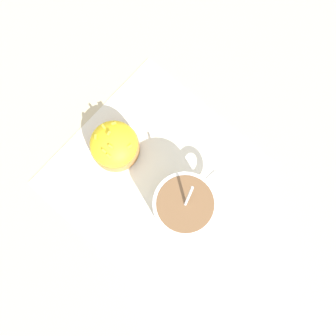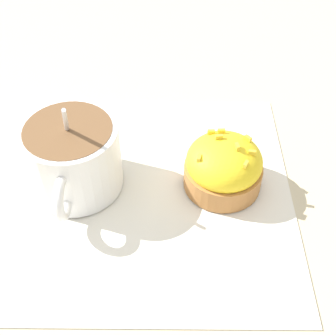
{
  "view_description": "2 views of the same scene",
  "coord_description": "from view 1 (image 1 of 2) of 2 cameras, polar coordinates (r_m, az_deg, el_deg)",
  "views": [
    {
      "loc": [
        0.1,
        -0.07,
        0.62
      ],
      "look_at": [
        0.02,
        0.02,
        0.04
      ],
      "focal_mm": 42.0,
      "sensor_mm": 36.0,
      "label": 1
    },
    {
      "loc": [
        -0.03,
        0.3,
        0.35
      ],
      "look_at": [
        -0.02,
        0.0,
        0.04
      ],
      "focal_mm": 50.0,
      "sensor_mm": 36.0,
      "label": 2
    }
  ],
  "objects": [
    {
      "name": "frosted_pastry",
      "position": [
        0.61,
        -7.81,
        3.33
      ],
      "size": [
        0.08,
        0.08,
        0.06
      ],
      "color": "#B2753D",
      "rests_on": "paper_napkin"
    },
    {
      "name": "coffee_cup",
      "position": [
        0.58,
        2.47,
        -5.46
      ],
      "size": [
        0.09,
        0.12,
        0.11
      ],
      "color": "white",
      "rests_on": "paper_napkin"
    },
    {
      "name": "ground_plane",
      "position": [
        0.63,
        -2.14,
        -0.89
      ],
      "size": [
        3.0,
        3.0,
        0.0
      ],
      "primitive_type": "plane",
      "color": "#C6B793"
    },
    {
      "name": "paper_napkin",
      "position": [
        0.62,
        -2.15,
        -0.86
      ],
      "size": [
        0.29,
        0.3,
        0.0
      ],
      "color": "white",
      "rests_on": "ground_plane"
    }
  ]
}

